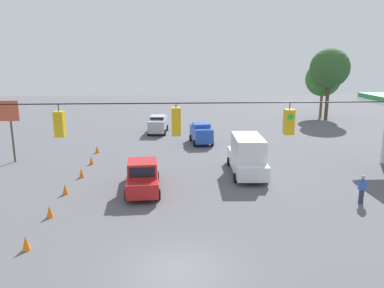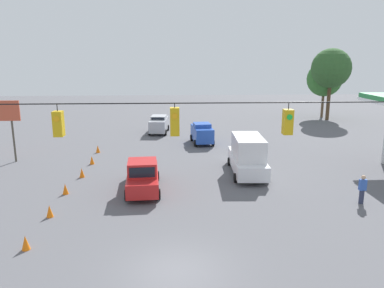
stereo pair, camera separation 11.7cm
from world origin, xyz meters
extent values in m
plane|color=#56565B|center=(0.00, 0.00, 0.00)|extent=(140.00, 140.00, 0.00)
cylinder|color=black|center=(0.00, 0.61, 6.86)|extent=(23.57, 0.04, 0.04)
cube|color=gold|center=(-4.00, 0.61, 6.17)|extent=(0.32, 0.36, 0.89)
cylinder|color=black|center=(-4.00, 0.61, 6.74)|extent=(0.03, 0.03, 0.24)
cylinder|color=green|center=(-4.00, 0.80, 6.37)|extent=(0.20, 0.02, 0.20)
cube|color=gold|center=(0.00, 0.61, 6.22)|extent=(0.32, 0.36, 0.98)
cylinder|color=black|center=(0.00, 0.61, 6.78)|extent=(0.03, 0.03, 0.16)
cylinder|color=orange|center=(0.00, 0.80, 6.44)|extent=(0.20, 0.02, 0.20)
cube|color=gold|center=(4.00, 0.61, 6.18)|extent=(0.32, 0.36, 0.87)
cylinder|color=black|center=(4.00, 0.61, 6.74)|extent=(0.03, 0.03, 0.25)
cylinder|color=orange|center=(4.00, 0.80, 6.37)|extent=(0.20, 0.02, 0.20)
cube|color=silver|center=(-5.33, -12.72, 0.82)|extent=(2.41, 6.37, 1.00)
cube|color=silver|center=(-5.31, -12.40, 2.08)|extent=(2.14, 4.10, 1.53)
cube|color=black|center=(-5.40, -14.42, 2.08)|extent=(1.72, 0.09, 1.07)
cylinder|color=black|center=(-6.48, -14.72, 0.32)|extent=(0.25, 0.65, 0.64)
cylinder|color=black|center=(-4.34, -14.80, 0.32)|extent=(0.25, 0.65, 0.64)
cylinder|color=black|center=(-6.32, -10.63, 0.32)|extent=(0.25, 0.65, 0.64)
cylinder|color=black|center=(-4.17, -10.72, 0.32)|extent=(0.25, 0.65, 0.64)
cube|color=red|center=(2.05, -9.62, 0.77)|extent=(2.24, 5.55, 0.90)
cube|color=red|center=(2.02, -8.97, 1.67)|extent=(1.88, 2.06, 0.90)
cube|color=black|center=(1.96, -7.98, 1.67)|extent=(1.54, 0.11, 0.63)
cylinder|color=black|center=(2.91, -7.80, 0.32)|extent=(0.26, 0.65, 0.64)
cylinder|color=black|center=(0.99, -7.91, 0.32)|extent=(0.26, 0.65, 0.64)
cylinder|color=black|center=(3.12, -11.33, 0.32)|extent=(0.26, 0.65, 0.64)
cylinder|color=black|center=(1.20, -11.44, 0.32)|extent=(0.26, 0.65, 0.64)
cube|color=#A8AAB2|center=(1.67, -28.15, 0.96)|extent=(2.13, 4.61, 1.27)
cube|color=#A8AAB2|center=(1.67, -28.15, 1.77)|extent=(1.78, 2.10, 0.36)
cube|color=black|center=(1.76, -27.16, 1.77)|extent=(1.41, 0.14, 0.25)
cylinder|color=black|center=(2.67, -26.78, 0.32)|extent=(0.27, 0.66, 0.64)
cylinder|color=black|center=(0.92, -26.63, 0.32)|extent=(0.27, 0.66, 0.64)
cylinder|color=black|center=(2.43, -29.67, 0.32)|extent=(0.27, 0.66, 0.64)
cylinder|color=black|center=(0.67, -29.53, 0.32)|extent=(0.27, 0.66, 0.64)
cube|color=#234CB2|center=(-2.77, -22.64, 1.00)|extent=(2.09, 3.99, 1.35)
cube|color=#234CB2|center=(-2.77, -22.64, 1.85)|extent=(1.74, 1.84, 0.36)
cube|color=black|center=(-2.68, -23.49, 1.85)|extent=(1.37, 0.15, 0.25)
cylinder|color=black|center=(-3.50, -23.97, 0.32)|extent=(0.28, 0.66, 0.64)
cylinder|color=black|center=(-1.79, -23.80, 0.32)|extent=(0.28, 0.66, 0.64)
cylinder|color=black|center=(-3.74, -21.48, 0.32)|extent=(0.28, 0.66, 0.64)
cylinder|color=black|center=(-2.04, -21.31, 0.32)|extent=(0.28, 0.66, 0.64)
cone|color=orange|center=(6.70, -2.08, 0.34)|extent=(0.37, 0.37, 0.67)
cone|color=orange|center=(6.75, -5.58, 0.34)|extent=(0.37, 0.37, 0.67)
cone|color=orange|center=(6.87, -9.03, 0.34)|extent=(0.37, 0.37, 0.67)
cone|color=orange|center=(6.62, -12.37, 0.34)|extent=(0.37, 0.37, 0.67)
cone|color=orange|center=(6.61, -15.72, 0.34)|extent=(0.37, 0.37, 0.67)
cone|color=orange|center=(6.85, -19.44, 0.34)|extent=(0.37, 0.37, 0.67)
cylinder|color=#4C473D|center=(13.01, -16.81, 1.70)|extent=(0.16, 0.16, 3.40)
cylinder|color=#2D334C|center=(-10.92, -6.60, 0.41)|extent=(0.28, 0.28, 0.82)
cube|color=#3359B2|center=(-10.92, -6.60, 1.15)|extent=(0.40, 0.24, 0.65)
sphere|color=tan|center=(-10.92, -6.60, 1.61)|extent=(0.26, 0.26, 0.26)
cylinder|color=#4C3823|center=(-20.89, -35.92, 2.74)|extent=(0.47, 0.47, 5.48)
sphere|color=#2D5628|center=(-20.89, -35.92, 6.91)|extent=(5.19, 5.19, 5.19)
cylinder|color=brown|center=(-21.01, -38.11, 2.02)|extent=(0.36, 0.36, 4.04)
sphere|color=#336B2D|center=(-21.01, -38.11, 5.36)|extent=(4.81, 4.81, 4.81)
camera|label=1|loc=(0.17, 13.49, 8.44)|focal=35.00mm
camera|label=2|loc=(0.05, 13.49, 8.44)|focal=35.00mm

